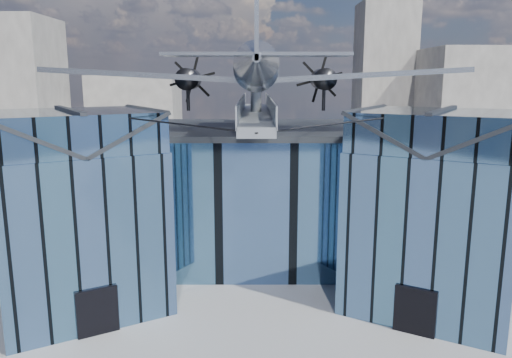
{
  "coord_description": "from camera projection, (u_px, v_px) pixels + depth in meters",
  "views": [
    {
      "loc": [
        -0.07,
        -29.17,
        13.49
      ],
      "look_at": [
        0.0,
        2.0,
        7.2
      ],
      "focal_mm": 35.0,
      "sensor_mm": 36.0,
      "label": 1
    }
  ],
  "objects": [
    {
      "name": "ground_plane",
      "position": [
        256.0,
        298.0,
        31.26
      ],
      "size": [
        120.0,
        120.0,
        0.0
      ],
      "primitive_type": "plane",
      "color": "gray"
    },
    {
      "name": "bg_towers",
      "position": [
        264.0,
        101.0,
        78.78
      ],
      "size": [
        77.0,
        24.5,
        26.0
      ],
      "color": "gray",
      "rests_on": "ground"
    },
    {
      "name": "museum",
      "position": [
        256.0,
        191.0,
        35.87
      ],
      "size": [
        32.88,
        24.5,
        17.6
      ],
      "color": "#4B7199",
      "rests_on": "ground"
    }
  ]
}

